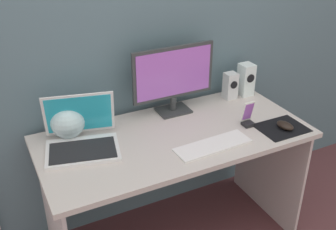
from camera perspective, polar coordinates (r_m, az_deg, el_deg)
name	(u,v)px	position (r m, az deg, el deg)	size (l,w,h in m)	color
wall_back	(143,17)	(2.20, -3.58, 13.55)	(6.00, 0.04, 2.50)	slate
desk	(175,159)	(2.17, 0.92, -6.21)	(1.39, 0.66, 0.73)	beige
monitor	(174,77)	(2.22, 0.78, 5.33)	(0.48, 0.14, 0.38)	#333536
speaker_right	(246,79)	(2.52, 10.86, 4.91)	(0.08, 0.09, 0.20)	white
speaker_near_monitor	(230,86)	(2.46, 8.72, 4.08)	(0.07, 0.07, 0.16)	silver
laptop	(82,138)	(2.01, -12.02, -3.16)	(0.40, 0.37, 0.25)	white
fishbowl	(68,122)	(2.09, -13.88, -0.94)	(0.17, 0.17, 0.17)	silver
keyboard_external	(213,145)	(2.00, 6.29, -4.24)	(0.39, 0.13, 0.01)	white
mousepad	(282,128)	(2.22, 15.62, -1.75)	(0.25, 0.20, 0.00)	black
mouse	(285,126)	(2.21, 16.08, -1.42)	(0.06, 0.10, 0.04)	black
phone_in_dock	(248,117)	(2.19, 11.10, -0.28)	(0.06, 0.06, 0.14)	black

